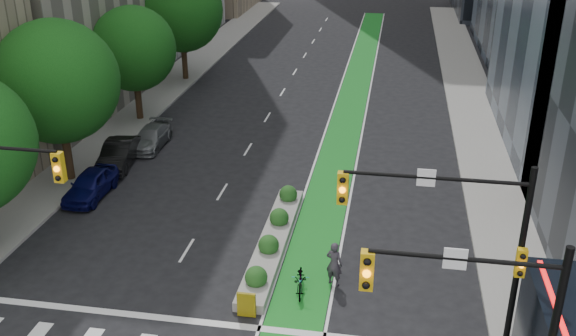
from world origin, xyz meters
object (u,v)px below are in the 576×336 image
at_px(cyclist, 334,264).
at_px(parked_car_left_far, 151,137).
at_px(bicycle, 301,280).
at_px(parked_car_left_near, 91,184).
at_px(median_planter, 273,239).
at_px(parked_car_left_mid, 118,154).

relative_size(cyclist, parked_car_left_far, 0.45).
xyz_separation_m(cyclist, parked_car_left_far, (-12.63, 12.92, -0.34)).
height_order(bicycle, parked_car_left_near, parked_car_left_near).
bearing_deg(cyclist, parked_car_left_near, -3.44).
xyz_separation_m(median_planter, bicycle, (1.73, -3.25, 0.14)).
relative_size(cyclist, parked_car_left_mid, 0.43).
relative_size(bicycle, parked_car_left_far, 0.45).
distance_m(median_planter, cyclist, 3.95).
bearing_deg(bicycle, parked_car_left_near, 144.01).
bearing_deg(parked_car_left_mid, cyclist, -44.14).
xyz_separation_m(bicycle, parked_car_left_far, (-11.39, 13.63, 0.11)).
bearing_deg(cyclist, median_planter, -20.05).
bearing_deg(median_planter, parked_car_left_mid, 145.11).
xyz_separation_m(median_planter, parked_car_left_mid, (-10.39, 7.25, 0.36)).
bearing_deg(bicycle, parked_car_left_mid, 131.85).
bearing_deg(parked_car_left_mid, parked_car_left_far, 68.95).
height_order(median_planter, parked_car_left_near, parked_car_left_near).
bearing_deg(parked_car_left_far, parked_car_left_mid, -104.15).
relative_size(parked_car_left_near, parked_car_left_mid, 0.92).
bearing_deg(parked_car_left_far, parked_car_left_near, -95.36).
bearing_deg(median_planter, bicycle, -61.96).
bearing_deg(bicycle, median_planter, 110.78).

